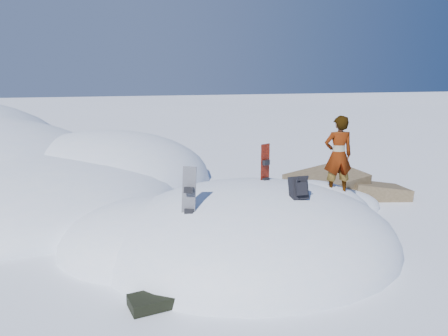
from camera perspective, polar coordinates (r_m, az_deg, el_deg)
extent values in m
plane|color=white|center=(10.41, 3.60, -10.22)|extent=(120.00, 120.00, 0.00)
ellipsoid|color=white|center=(10.41, 3.60, -10.22)|extent=(7.00, 6.00, 3.00)
ellipsoid|color=white|center=(10.57, -9.04, -9.99)|extent=(4.40, 4.00, 2.20)
ellipsoid|color=white|center=(11.72, 10.92, -7.74)|extent=(3.60, 3.20, 2.50)
ellipsoid|color=white|center=(15.03, -25.18, -4.16)|extent=(10.00, 9.00, 2.80)
ellipsoid|color=white|center=(17.13, -15.40, -1.40)|extent=(8.00, 8.00, 3.60)
ellipsoid|color=white|center=(13.99, -23.94, -5.24)|extent=(6.00, 5.00, 1.80)
cube|color=brown|center=(14.67, 13.12, -3.23)|extent=(2.82, 2.41, 1.62)
cube|color=brown|center=(15.18, 19.18, -3.86)|extent=(2.16, 1.80, 1.33)
cube|color=brown|center=(15.99, 13.10, -2.27)|extent=(2.08, 2.01, 1.10)
ellipsoid|color=white|center=(13.67, 13.48, -4.87)|extent=(3.20, 2.40, 1.00)
cube|color=#B01E09|center=(10.55, 5.37, -0.76)|extent=(0.26, 0.16, 1.46)
cube|color=black|center=(10.43, 5.51, 0.73)|extent=(0.20, 0.17, 0.12)
cube|color=black|center=(10.53, 5.46, -1.60)|extent=(0.20, 0.17, 0.12)
cube|color=black|center=(8.84, -4.65, -4.67)|extent=(0.38, 0.38, 1.49)
cube|color=black|center=(8.69, -4.62, -2.89)|extent=(0.21, 0.19, 0.14)
cube|color=black|center=(8.83, -4.57, -5.71)|extent=(0.21, 0.19, 0.14)
cube|color=black|center=(9.41, 9.68, -2.58)|extent=(0.37, 0.38, 0.54)
cube|color=black|center=(9.27, 10.06, -2.69)|extent=(0.25, 0.19, 0.29)
cylinder|color=black|center=(9.22, 9.41, -2.05)|extent=(0.04, 0.20, 0.36)
cylinder|color=black|center=(9.31, 10.65, -1.96)|extent=(0.04, 0.20, 0.36)
cube|color=black|center=(8.05, -9.51, -16.82)|extent=(0.84, 0.66, 0.21)
cube|color=black|center=(8.23, -7.19, -15.30)|extent=(0.48, 0.42, 0.14)
imported|color=slate|center=(11.15, 14.68, 1.63)|extent=(0.77, 0.56, 1.97)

